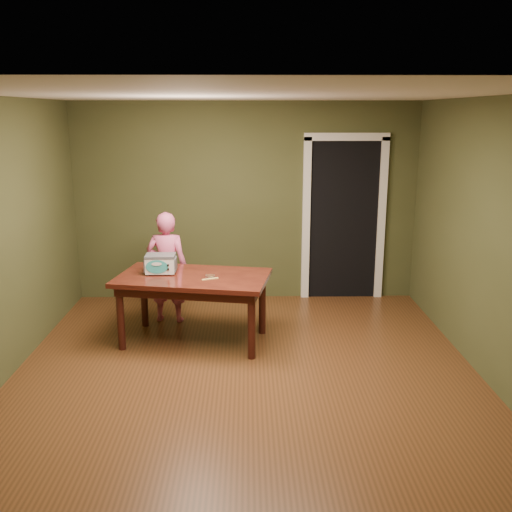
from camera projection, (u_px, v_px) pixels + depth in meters
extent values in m
plane|color=#5B331A|center=(246.00, 379.00, 5.40)|extent=(5.00, 5.00, 0.00)
cube|color=#414625|center=(246.00, 203.00, 7.50)|extent=(4.50, 0.02, 2.60)
cube|color=#414625|center=(244.00, 367.00, 2.66)|extent=(4.50, 0.02, 2.60)
cube|color=#414625|center=(496.00, 245.00, 5.11)|extent=(0.02, 5.00, 2.60)
cube|color=white|center=(244.00, 94.00, 4.76)|extent=(4.50, 5.00, 0.02)
cube|color=black|center=(340.00, 217.00, 7.87)|extent=(0.90, 0.60, 2.10)
cube|color=black|center=(343.00, 221.00, 7.57)|extent=(0.90, 0.02, 2.10)
cube|color=white|center=(306.00, 221.00, 7.55)|extent=(0.10, 0.06, 2.20)
cube|color=white|center=(381.00, 221.00, 7.56)|extent=(0.10, 0.06, 2.20)
cube|color=white|center=(347.00, 137.00, 7.29)|extent=(1.10, 0.06, 0.10)
cube|color=#36100C|center=(193.00, 278.00, 6.12)|extent=(1.74, 1.17, 0.05)
cube|color=black|center=(193.00, 284.00, 6.14)|extent=(1.60, 1.03, 0.10)
cylinder|color=black|center=(121.00, 318.00, 5.99)|extent=(0.08, 0.08, 0.70)
cylinder|color=black|center=(144.00, 297.00, 6.66)|extent=(0.08, 0.08, 0.70)
cylinder|color=black|center=(252.00, 326.00, 5.77)|extent=(0.08, 0.08, 0.70)
cylinder|color=black|center=(262.00, 304.00, 6.44)|extent=(0.08, 0.08, 0.70)
cylinder|color=#4C4F54|center=(148.00, 275.00, 6.12)|extent=(0.02, 0.02, 0.01)
cylinder|color=#4C4F54|center=(150.00, 271.00, 6.29)|extent=(0.02, 0.02, 0.01)
cylinder|color=#4C4F54|center=(172.00, 275.00, 6.13)|extent=(0.02, 0.02, 0.01)
cylinder|color=#4C4F54|center=(174.00, 270.00, 6.30)|extent=(0.02, 0.02, 0.01)
cube|color=white|center=(161.00, 264.00, 6.19)|extent=(0.32, 0.23, 0.18)
cube|color=#4C4F54|center=(160.00, 256.00, 6.16)|extent=(0.32, 0.23, 0.03)
cube|color=#4C4F54|center=(146.00, 264.00, 6.18)|extent=(0.02, 0.20, 0.14)
cube|color=#4C4F54|center=(176.00, 264.00, 6.19)|extent=(0.02, 0.20, 0.14)
ellipsoid|color=teal|center=(157.00, 267.00, 6.08)|extent=(0.24, 0.01, 0.15)
cylinder|color=black|center=(168.00, 265.00, 6.07)|extent=(0.02, 0.01, 0.02)
cylinder|color=black|center=(168.00, 269.00, 6.08)|extent=(0.02, 0.01, 0.02)
cylinder|color=silver|center=(210.00, 276.00, 6.07)|extent=(0.10, 0.10, 0.02)
cylinder|color=#442A16|center=(210.00, 275.00, 6.06)|extent=(0.09, 0.09, 0.01)
cube|color=#FFDF6E|center=(210.00, 279.00, 5.98)|extent=(0.18, 0.09, 0.01)
imported|color=#DB5A88|center=(167.00, 267.00, 6.76)|extent=(0.52, 0.37, 1.33)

